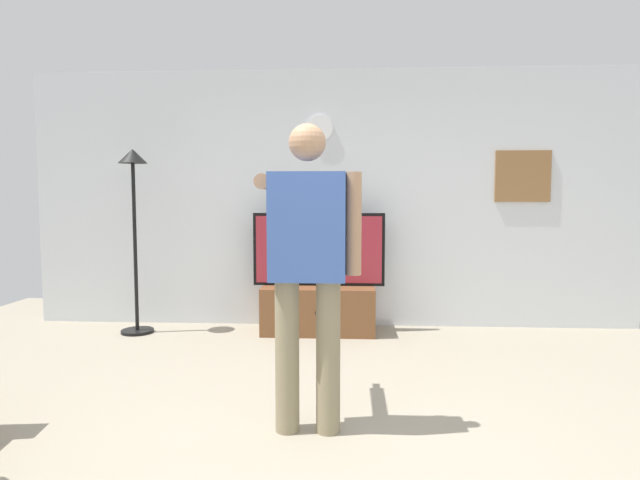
{
  "coord_description": "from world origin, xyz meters",
  "views": [
    {
      "loc": [
        0.17,
        -2.65,
        1.36
      ],
      "look_at": [
        -0.04,
        1.2,
        1.05
      ],
      "focal_mm": 29.52,
      "sensor_mm": 36.0,
      "label": 1
    }
  ],
  "objects_px": {
    "floor_lamp": "(134,202)",
    "television": "(319,249)",
    "framed_picture": "(523,176)",
    "wall_clock": "(320,128)",
    "person_standing_nearer_lamp": "(308,258)",
    "tv_stand": "(319,309)"
  },
  "relations": [
    {
      "from": "television",
      "to": "framed_picture",
      "type": "distance_m",
      "value": 2.23
    },
    {
      "from": "television",
      "to": "floor_lamp",
      "type": "distance_m",
      "value": 1.9
    },
    {
      "from": "framed_picture",
      "to": "person_standing_nearer_lamp",
      "type": "height_order",
      "value": "framed_picture"
    },
    {
      "from": "television",
      "to": "floor_lamp",
      "type": "relative_size",
      "value": 0.72
    },
    {
      "from": "wall_clock",
      "to": "person_standing_nearer_lamp",
      "type": "relative_size",
      "value": 0.15
    },
    {
      "from": "television",
      "to": "framed_picture",
      "type": "height_order",
      "value": "framed_picture"
    },
    {
      "from": "framed_picture",
      "to": "floor_lamp",
      "type": "height_order",
      "value": "framed_picture"
    },
    {
      "from": "floor_lamp",
      "to": "person_standing_nearer_lamp",
      "type": "xyz_separation_m",
      "value": [
        1.9,
        -2.14,
        -0.31
      ]
    },
    {
      "from": "floor_lamp",
      "to": "television",
      "type": "bearing_deg",
      "value": 5.54
    },
    {
      "from": "wall_clock",
      "to": "person_standing_nearer_lamp",
      "type": "distance_m",
      "value": 2.78
    },
    {
      "from": "wall_clock",
      "to": "tv_stand",
      "type": "bearing_deg",
      "value": -90.0
    },
    {
      "from": "framed_picture",
      "to": "floor_lamp",
      "type": "bearing_deg",
      "value": -173.79
    },
    {
      "from": "framed_picture",
      "to": "person_standing_nearer_lamp",
      "type": "distance_m",
      "value": 3.32
    },
    {
      "from": "television",
      "to": "person_standing_nearer_lamp",
      "type": "xyz_separation_m",
      "value": [
        0.07,
        -2.32,
        0.17
      ]
    },
    {
      "from": "wall_clock",
      "to": "floor_lamp",
      "type": "height_order",
      "value": "wall_clock"
    },
    {
      "from": "wall_clock",
      "to": "person_standing_nearer_lamp",
      "type": "height_order",
      "value": "wall_clock"
    },
    {
      "from": "tv_stand",
      "to": "framed_picture",
      "type": "relative_size",
      "value": 2.01
    },
    {
      "from": "framed_picture",
      "to": "floor_lamp",
      "type": "distance_m",
      "value": 3.95
    },
    {
      "from": "framed_picture",
      "to": "person_standing_nearer_lamp",
      "type": "bearing_deg",
      "value": -128.17
    },
    {
      "from": "television",
      "to": "wall_clock",
      "type": "xyz_separation_m",
      "value": [
        0.0,
        0.24,
        1.25
      ]
    },
    {
      "from": "tv_stand",
      "to": "framed_picture",
      "type": "xyz_separation_m",
      "value": [
        2.09,
        0.3,
        1.35
      ]
    },
    {
      "from": "floor_lamp",
      "to": "tv_stand",
      "type": "bearing_deg",
      "value": 4.1
    }
  ]
}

